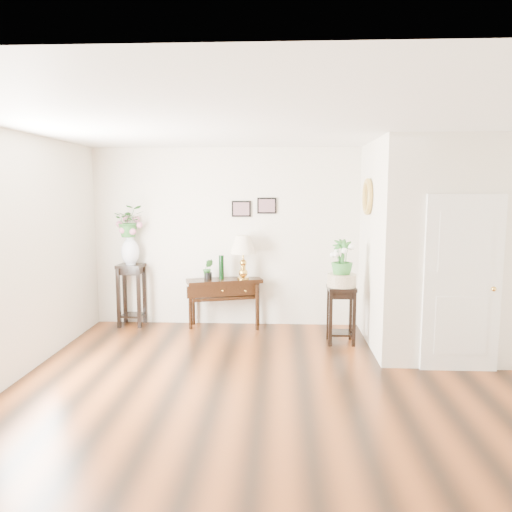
# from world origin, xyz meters

# --- Properties ---
(floor) EXTENTS (6.00, 5.50, 0.02)m
(floor) POSITION_xyz_m (0.00, 0.00, 0.00)
(floor) COLOR brown
(floor) RESTS_ON ground
(ceiling) EXTENTS (6.00, 5.50, 0.02)m
(ceiling) POSITION_xyz_m (0.00, 0.00, 2.80)
(ceiling) COLOR white
(ceiling) RESTS_ON ground
(wall_back) EXTENTS (6.00, 0.02, 2.80)m
(wall_back) POSITION_xyz_m (0.00, 2.75, 1.40)
(wall_back) COLOR white
(wall_back) RESTS_ON ground
(wall_front) EXTENTS (6.00, 0.02, 2.80)m
(wall_front) POSITION_xyz_m (0.00, -2.75, 1.40)
(wall_front) COLOR white
(wall_front) RESTS_ON ground
(wall_left) EXTENTS (0.02, 5.50, 2.80)m
(wall_left) POSITION_xyz_m (-3.00, 0.00, 1.40)
(wall_left) COLOR white
(wall_left) RESTS_ON ground
(partition) EXTENTS (1.80, 1.95, 2.80)m
(partition) POSITION_xyz_m (2.10, 1.77, 1.40)
(partition) COLOR white
(partition) RESTS_ON floor
(door) EXTENTS (0.90, 0.05, 2.10)m
(door) POSITION_xyz_m (2.10, 0.78, 1.05)
(door) COLOR white
(door) RESTS_ON floor
(art_print_left) EXTENTS (0.30, 0.02, 0.25)m
(art_print_left) POSITION_xyz_m (-0.65, 2.73, 1.85)
(art_print_left) COLOR black
(art_print_left) RESTS_ON wall_back
(art_print_right) EXTENTS (0.30, 0.02, 0.25)m
(art_print_right) POSITION_xyz_m (-0.25, 2.73, 1.90)
(art_print_right) COLOR black
(art_print_right) RESTS_ON wall_back
(wall_ornament) EXTENTS (0.07, 0.51, 0.51)m
(wall_ornament) POSITION_xyz_m (1.16, 1.90, 2.05)
(wall_ornament) COLOR gold
(wall_ornament) RESTS_ON partition
(console_table) EXTENTS (1.22, 0.71, 0.77)m
(console_table) POSITION_xyz_m (-0.90, 2.52, 0.38)
(console_table) COLOR black
(console_table) RESTS_ON floor
(table_lamp) EXTENTS (0.49, 0.49, 0.69)m
(table_lamp) POSITION_xyz_m (-0.61, 2.52, 1.12)
(table_lamp) COLOR gold
(table_lamp) RESTS_ON console_table
(green_vase) EXTENTS (0.09, 0.09, 0.37)m
(green_vase) POSITION_xyz_m (-0.95, 2.52, 0.94)
(green_vase) COLOR black
(green_vase) RESTS_ON console_table
(potted_plant) EXTENTS (0.17, 0.14, 0.29)m
(potted_plant) POSITION_xyz_m (-1.16, 2.52, 0.91)
(potted_plant) COLOR #2D722D
(potted_plant) RESTS_ON console_table
(plant_stand_a) EXTENTS (0.40, 0.40, 0.98)m
(plant_stand_a) POSITION_xyz_m (-2.39, 2.57, 0.49)
(plant_stand_a) COLOR black
(plant_stand_a) RESTS_ON floor
(porcelain_vase) EXTENTS (0.37, 0.37, 0.49)m
(porcelain_vase) POSITION_xyz_m (-2.39, 2.57, 1.21)
(porcelain_vase) COLOR white
(porcelain_vase) RESTS_ON plant_stand_a
(lily_arrangement) EXTENTS (0.54, 0.51, 0.50)m
(lily_arrangement) POSITION_xyz_m (-2.39, 2.57, 1.63)
(lily_arrangement) COLOR #2D722D
(lily_arrangement) RESTS_ON porcelain_vase
(plant_stand_b) EXTENTS (0.39, 0.39, 0.81)m
(plant_stand_b) POSITION_xyz_m (0.82, 1.80, 0.40)
(plant_stand_b) COLOR black
(plant_stand_b) RESTS_ON floor
(ceramic_bowl) EXTENTS (0.44, 0.44, 0.18)m
(ceramic_bowl) POSITION_xyz_m (0.82, 1.80, 0.89)
(ceramic_bowl) COLOR beige
(ceramic_bowl) RESTS_ON plant_stand_b
(narcissus) EXTENTS (0.36, 0.36, 0.54)m
(narcissus) POSITION_xyz_m (0.82, 1.80, 1.20)
(narcissus) COLOR #2D722D
(narcissus) RESTS_ON ceramic_bowl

